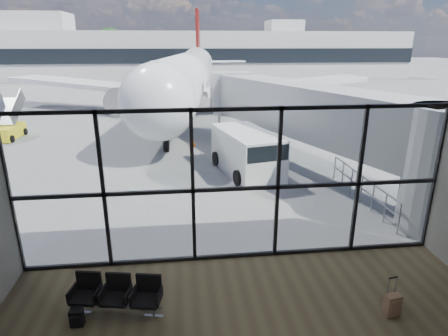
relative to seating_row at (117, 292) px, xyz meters
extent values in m
plane|color=slate|center=(3.09, 42.02, -0.52)|extent=(220.00, 220.00, 0.00)
cube|color=silver|center=(3.09, -1.98, 3.98)|extent=(12.00, 8.00, 0.02)
cube|color=white|center=(3.09, 2.02, 1.73)|extent=(12.00, 0.04, 4.50)
cube|color=black|center=(3.09, 2.02, -0.46)|extent=(12.00, 0.12, 0.10)
cube|color=black|center=(3.09, 2.02, 1.68)|extent=(12.00, 0.12, 0.10)
cube|color=black|center=(3.09, 2.02, 3.92)|extent=(12.00, 0.12, 0.10)
cube|color=black|center=(-2.91, 2.02, 1.73)|extent=(0.10, 0.12, 4.50)
cube|color=black|center=(-0.51, 2.02, 1.73)|extent=(0.10, 0.12, 4.50)
cube|color=black|center=(1.89, 2.02, 1.73)|extent=(0.10, 0.12, 4.50)
cube|color=black|center=(4.29, 2.02, 1.73)|extent=(0.10, 0.12, 4.50)
cube|color=black|center=(6.69, 2.02, 1.73)|extent=(0.10, 0.12, 4.50)
cube|color=black|center=(9.09, 2.02, 1.73)|extent=(0.10, 0.12, 4.50)
cube|color=#949799|center=(7.64, 10.02, 2.48)|extent=(7.45, 14.81, 2.40)
cube|color=#949799|center=(4.99, 17.02, 2.48)|extent=(2.60, 2.20, 2.60)
cylinder|color=gray|center=(4.19, 17.02, 0.38)|extent=(0.20, 0.20, 1.80)
cylinder|color=gray|center=(5.79, 17.02, 0.38)|extent=(0.20, 0.20, 1.80)
cylinder|color=black|center=(4.99, 17.02, -0.27)|extent=(1.80, 0.56, 0.56)
cylinder|color=gray|center=(8.69, 2.82, 0.03)|extent=(0.06, 0.06, 1.10)
cylinder|color=gray|center=(8.69, 3.72, 0.03)|extent=(0.06, 0.06, 1.10)
cylinder|color=gray|center=(8.69, 4.62, 0.03)|extent=(0.06, 0.06, 1.10)
cylinder|color=gray|center=(8.69, 5.52, 0.03)|extent=(0.06, 0.06, 1.10)
cylinder|color=gray|center=(8.69, 6.42, 0.03)|extent=(0.06, 0.06, 1.10)
cylinder|color=gray|center=(8.69, 7.32, 0.03)|extent=(0.06, 0.06, 1.10)
cylinder|color=gray|center=(8.69, 8.22, 0.03)|extent=(0.06, 0.06, 1.10)
cylinder|color=gray|center=(8.69, 5.52, 0.56)|extent=(0.06, 5.40, 0.06)
cylinder|color=gray|center=(8.69, 5.52, 0.08)|extent=(0.06, 5.40, 0.06)
cube|color=#BABBB5|center=(3.09, 64.02, 3.48)|extent=(80.00, 12.00, 8.00)
cube|color=black|center=(3.09, 57.92, 3.48)|extent=(80.00, 0.20, 2.40)
cube|color=#BABBB5|center=(-21.91, 64.02, 8.98)|extent=(10.00, 8.00, 3.00)
cube|color=#BABBB5|center=(21.09, 64.02, 8.48)|extent=(6.00, 6.00, 2.00)
cylinder|color=#382619|center=(-29.91, 74.02, 1.19)|extent=(0.50, 0.50, 3.42)
sphere|color=black|center=(-29.91, 74.02, 5.37)|extent=(6.27, 6.27, 6.27)
cylinder|color=#382619|center=(-23.91, 74.02, 0.83)|extent=(0.50, 0.50, 2.70)
sphere|color=black|center=(-23.91, 74.02, 4.13)|extent=(4.95, 4.95, 4.95)
cylinder|color=#382619|center=(-17.91, 74.02, 1.01)|extent=(0.50, 0.50, 3.06)
sphere|color=black|center=(-17.91, 74.02, 4.75)|extent=(5.61, 5.61, 5.61)
cylinder|color=#382619|center=(-11.91, 74.02, 1.19)|extent=(0.50, 0.50, 3.42)
sphere|color=black|center=(-11.91, 74.02, 5.37)|extent=(6.27, 6.27, 6.27)
cube|color=gray|center=(-0.02, -0.11, -0.28)|extent=(2.11, 0.48, 0.04)
cube|color=black|center=(-0.74, 0.02, -0.10)|extent=(0.70, 0.67, 0.08)
cube|color=black|center=(-0.69, 0.29, 0.16)|extent=(0.60, 0.18, 0.53)
cube|color=black|center=(-0.02, -0.11, -0.10)|extent=(0.70, 0.67, 0.08)
cube|color=black|center=(0.03, 0.15, 0.16)|extent=(0.60, 0.18, 0.53)
cube|color=black|center=(0.69, -0.25, -0.10)|extent=(0.70, 0.67, 0.08)
cube|color=black|center=(0.74, 0.01, 0.16)|extent=(0.60, 0.18, 0.53)
cylinder|color=gray|center=(-0.88, 0.05, -0.40)|extent=(0.06, 0.06, 0.24)
cylinder|color=gray|center=(0.84, -0.28, -0.40)|extent=(0.06, 0.06, 0.24)
cube|color=black|center=(-0.86, -0.39, -0.32)|extent=(0.30, 0.19, 0.41)
cube|color=black|center=(-0.86, -0.51, -0.32)|extent=(0.24, 0.06, 0.28)
cylinder|color=black|center=(-0.85, -0.30, -0.12)|extent=(0.28, 0.08, 0.07)
cube|color=#956D53|center=(6.36, -0.91, -0.23)|extent=(0.40, 0.28, 0.54)
cube|color=#956D53|center=(6.39, -1.02, -0.23)|extent=(0.30, 0.10, 0.40)
cylinder|color=gray|center=(6.25, -0.83, 0.23)|extent=(0.02, 0.02, 0.45)
cylinder|color=gray|center=(6.44, -0.79, 0.23)|extent=(0.02, 0.02, 0.45)
cube|color=black|center=(6.34, -0.81, 0.45)|extent=(0.24, 0.07, 0.02)
cylinder|color=black|center=(6.25, -0.83, -0.49)|extent=(0.04, 0.06, 0.06)
cylinder|color=black|center=(6.44, -0.79, -0.49)|extent=(0.04, 0.06, 0.06)
cylinder|color=white|center=(2.28, 27.69, 2.71)|extent=(7.51, 32.57, 3.99)
sphere|color=white|center=(0.50, 11.62, 2.71)|extent=(3.99, 3.99, 3.99)
cone|color=white|center=(4.35, 46.43, 3.03)|extent=(4.67, 6.86, 3.99)
cube|color=black|center=(0.57, 12.26, 3.25)|extent=(2.50, 1.55, 0.54)
cube|color=white|center=(-6.71, 29.76, 1.79)|extent=(16.24, 9.99, 1.28)
cylinder|color=black|center=(-3.41, 27.23, 0.71)|extent=(2.65, 3.89, 2.26)
cube|color=white|center=(0.86, 46.27, 3.14)|extent=(6.24, 3.70, 0.19)
cube|color=white|center=(11.50, 27.75, 1.79)|extent=(16.57, 6.86, 1.28)
cylinder|color=black|center=(7.73, 26.00, 0.71)|extent=(2.65, 3.89, 2.26)
cube|color=white|center=(7.72, 45.52, 3.14)|extent=(6.09, 2.52, 0.19)
cube|color=#65120E|center=(4.35, 46.43, 6.59)|extent=(0.77, 4.11, 6.47)
cylinder|color=gray|center=(0.74, 13.76, 0.23)|extent=(0.22, 0.22, 1.51)
cylinder|color=black|center=(0.74, 13.76, -0.15)|extent=(0.35, 0.78, 0.75)
cylinder|color=black|center=(-0.66, 28.55, -0.04)|extent=(0.60, 1.08, 1.03)
cylinder|color=black|center=(5.34, 27.89, -0.04)|extent=(0.60, 1.08, 1.03)
cube|color=white|center=(4.75, 9.63, 0.51)|extent=(3.07, 5.09, 2.06)
cube|color=black|center=(5.14, 7.92, 1.08)|extent=(2.19, 1.64, 0.72)
cylinder|color=black|center=(4.09, 7.89, -0.16)|extent=(0.41, 0.76, 0.72)
cylinder|color=black|center=(6.10, 8.35, -0.16)|extent=(0.41, 0.76, 0.72)
cylinder|color=black|center=(3.40, 10.91, -0.16)|extent=(0.41, 0.76, 0.72)
cylinder|color=black|center=(5.41, 11.37, -0.16)|extent=(0.41, 0.76, 0.72)
cube|color=black|center=(-0.45, 25.80, -0.03)|extent=(1.73, 2.90, 0.91)
cube|color=black|center=(-0.64, 26.87, 0.65)|extent=(1.47, 2.42, 0.93)
cylinder|color=black|center=(-0.91, 24.80, -0.30)|extent=(0.26, 0.48, 0.45)
cylinder|color=black|center=(0.34, 25.02, -0.30)|extent=(0.26, 0.48, 0.45)
cylinder|color=black|center=(-1.23, 26.58, -0.30)|extent=(0.26, 0.48, 0.45)
cylinder|color=black|center=(0.02, 26.81, -0.30)|extent=(0.26, 0.48, 0.45)
cube|color=yellow|center=(-10.05, 18.24, -0.05)|extent=(1.74, 2.98, 0.84)
cube|color=gray|center=(-10.04, 19.08, 1.16)|extent=(1.52, 2.42, 1.56)
cylinder|color=black|center=(-9.23, 17.17, -0.29)|extent=(0.22, 0.47, 0.46)
cylinder|color=black|center=(-10.88, 19.31, -0.29)|extent=(0.22, 0.47, 0.46)
cylinder|color=black|center=(-9.19, 19.27, -0.29)|extent=(0.22, 0.47, 0.46)
cube|color=#EB570C|center=(6.56, 11.02, -0.51)|extent=(0.46, 0.46, 0.03)
cone|color=#EB570C|center=(6.56, 11.02, -0.20)|extent=(0.44, 0.44, 0.66)
cube|color=#DE5B0B|center=(2.29, 14.85, -0.51)|extent=(0.40, 0.40, 0.03)
cone|color=#DE5B0B|center=(2.29, 14.85, -0.24)|extent=(0.38, 0.38, 0.57)
camera|label=1|loc=(1.64, -7.64, 5.56)|focal=30.00mm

